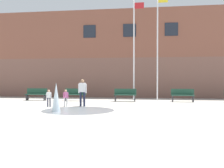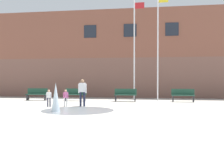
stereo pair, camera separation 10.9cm
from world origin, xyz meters
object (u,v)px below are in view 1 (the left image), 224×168
at_px(child_in_fountain, 66,97).
at_px(flagpole_right, 158,43).
at_px(park_bench_left_of_flagpoles, 36,94).
at_px(teen_by_trashcan, 82,90).
at_px(park_bench_under_right_flagpole, 183,95).
at_px(flagpole_left, 134,46).
at_px(park_bench_center, 125,95).
at_px(park_bench_under_left_flagpole, 75,94).
at_px(child_running, 49,97).

bearing_deg(child_in_fountain, flagpole_right, 96.62).
bearing_deg(park_bench_left_of_flagpoles, child_in_fountain, -48.31).
bearing_deg(teen_by_trashcan, park_bench_under_right_flagpole, 34.98).
xyz_separation_m(park_bench_left_of_flagpoles, child_in_fountain, (3.64, -4.09, 0.10)).
relative_size(park_bench_under_right_flagpole, teen_by_trashcan, 1.01).
bearing_deg(flagpole_right, flagpole_left, 180.00).
bearing_deg(teen_by_trashcan, park_bench_left_of_flagpoles, 142.65).
height_order(park_bench_center, teen_by_trashcan, teen_by_trashcan).
height_order(park_bench_left_of_flagpoles, park_bench_under_left_flagpole, same).
distance_m(park_bench_left_of_flagpoles, child_running, 5.13).
xyz_separation_m(park_bench_left_of_flagpoles, park_bench_under_left_flagpole, (3.01, 0.03, 0.00)).
distance_m(flagpole_left, flagpole_right, 1.76).
bearing_deg(park_bench_under_left_flagpole, flagpole_right, 10.83).
height_order(teen_by_trashcan, child_in_fountain, teen_by_trashcan).
relative_size(park_bench_center, child_in_fountain, 1.62).
bearing_deg(child_running, teen_by_trashcan, -145.67).
xyz_separation_m(teen_by_trashcan, child_in_fountain, (-0.91, -0.33, -0.35)).
bearing_deg(child_in_fountain, park_bench_under_right_flagpole, 83.69).
bearing_deg(park_bench_center, park_bench_under_left_flagpole, -178.57).
bearing_deg(park_bench_under_left_flagpole, park_bench_under_right_flagpole, 1.58).
xyz_separation_m(park_bench_left_of_flagpoles, child_running, (2.72, -4.34, 0.10)).
height_order(park_bench_under_left_flagpole, child_in_fountain, child_in_fountain).
xyz_separation_m(park_bench_under_left_flagpole, park_bench_under_right_flagpole, (7.74, 0.21, 0.00)).
height_order(teen_by_trashcan, flagpole_left, flagpole_left).
bearing_deg(child_running, park_bench_left_of_flagpoles, -41.44).
bearing_deg(park_bench_center, park_bench_left_of_flagpoles, -178.97).
xyz_separation_m(park_bench_center, flagpole_right, (2.35, 1.06, 3.84)).
distance_m(teen_by_trashcan, child_running, 1.95).
xyz_separation_m(child_in_fountain, flagpole_left, (3.65, 5.27, 3.55)).
relative_size(park_bench_under_right_flagpole, flagpole_left, 0.21).
xyz_separation_m(park_bench_under_left_flagpole, teen_by_trashcan, (1.54, -3.78, 0.45)).
distance_m(park_bench_left_of_flagpoles, park_bench_center, 6.70).
relative_size(teen_by_trashcan, child_running, 1.61).
xyz_separation_m(park_bench_left_of_flagpoles, flagpole_right, (9.05, 1.18, 3.84)).
bearing_deg(child_in_fountain, teen_by_trashcan, 72.56).
relative_size(park_bench_center, flagpole_left, 0.21).
height_order(flagpole_left, flagpole_right, flagpole_right).
bearing_deg(teen_by_trashcan, park_bench_under_left_flagpole, 114.31).
bearing_deg(park_bench_center, flagpole_right, 24.36).
bearing_deg(park_bench_under_right_flagpole, child_in_fountain, -148.66).
height_order(park_bench_under_left_flagpole, park_bench_under_right_flagpole, same).
bearing_deg(teen_by_trashcan, child_running, -159.95).
relative_size(park_bench_center, park_bench_under_right_flagpole, 1.00).
bearing_deg(park_bench_under_right_flagpole, teen_by_trashcan, -147.22).
bearing_deg(park_bench_under_left_flagpole, park_bench_left_of_flagpoles, -179.47).
height_order(park_bench_center, flagpole_left, flagpole_left).
relative_size(park_bench_under_left_flagpole, teen_by_trashcan, 1.01).
xyz_separation_m(park_bench_under_right_flagpole, flagpole_left, (-3.46, 0.94, 3.65)).
distance_m(park_bench_left_of_flagpoles, flagpole_right, 9.90).
relative_size(park_bench_under_left_flagpole, park_bench_center, 1.00).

